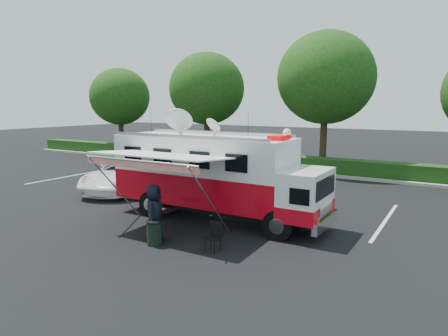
{
  "coord_description": "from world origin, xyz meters",
  "views": [
    {
      "loc": [
        7.72,
        -12.38,
        4.31
      ],
      "look_at": [
        0.0,
        0.5,
        1.9
      ],
      "focal_mm": 32.0,
      "sensor_mm": 36.0,
      "label": 1
    }
  ],
  "objects_px": {
    "command_truck": "(215,175)",
    "white_suv": "(126,190)",
    "folding_table": "(162,211)",
    "trash_bin": "(154,233)"
  },
  "relations": [
    {
      "from": "command_truck",
      "to": "trash_bin",
      "type": "relative_size",
      "value": 11.0
    },
    {
      "from": "white_suv",
      "to": "command_truck",
      "type": "bearing_deg",
      "value": -33.98
    },
    {
      "from": "command_truck",
      "to": "white_suv",
      "type": "xyz_separation_m",
      "value": [
        -6.65,
        2.01,
        -1.71
      ]
    },
    {
      "from": "command_truck",
      "to": "folding_table",
      "type": "distance_m",
      "value": 2.47
    },
    {
      "from": "folding_table",
      "to": "trash_bin",
      "type": "height_order",
      "value": "trash_bin"
    },
    {
      "from": "command_truck",
      "to": "folding_table",
      "type": "bearing_deg",
      "value": -113.65
    },
    {
      "from": "trash_bin",
      "to": "white_suv",
      "type": "bearing_deg",
      "value": 140.65
    },
    {
      "from": "command_truck",
      "to": "white_suv",
      "type": "distance_m",
      "value": 7.15
    },
    {
      "from": "command_truck",
      "to": "white_suv",
      "type": "bearing_deg",
      "value": 163.21
    },
    {
      "from": "white_suv",
      "to": "folding_table",
      "type": "bearing_deg",
      "value": -52.38
    }
  ]
}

